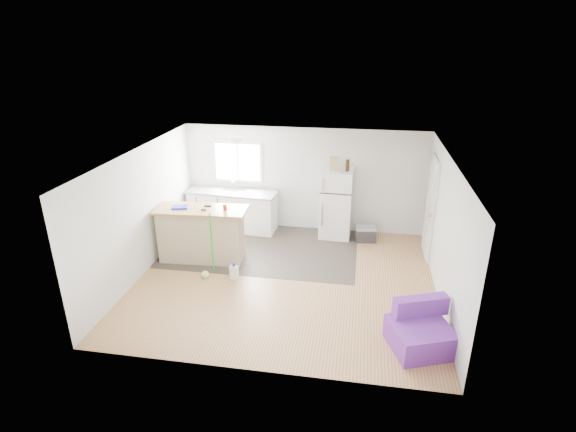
{
  "coord_description": "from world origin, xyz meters",
  "views": [
    {
      "loc": [
        1.26,
        -7.29,
        4.33
      ],
      "look_at": [
        -0.07,
        0.7,
        1.02
      ],
      "focal_mm": 28.0,
      "sensor_mm": 36.0,
      "label": 1
    }
  ],
  "objects_px": {
    "peninsula": "(201,234)",
    "cardboard_box": "(334,164)",
    "cooler": "(366,234)",
    "bottle_right": "(348,165)",
    "cleaner_jug": "(234,272)",
    "red_cup": "(225,207)",
    "purple_seat": "(420,332)",
    "mop": "(207,266)",
    "kitchen_cabinets": "(233,210)",
    "blue_tray": "(180,207)",
    "refrigerator": "(336,204)",
    "bottle_left": "(347,166)"
  },
  "relations": [
    {
      "from": "peninsula",
      "to": "refrigerator",
      "type": "distance_m",
      "value": 3.06
    },
    {
      "from": "red_cup",
      "to": "bottle_left",
      "type": "xyz_separation_m",
      "value": [
        2.28,
        1.52,
        0.52
      ]
    },
    {
      "from": "kitchen_cabinets",
      "to": "peninsula",
      "type": "xyz_separation_m",
      "value": [
        -0.18,
        -1.61,
        0.09
      ]
    },
    {
      "from": "kitchen_cabinets",
      "to": "cooler",
      "type": "xyz_separation_m",
      "value": [
        3.11,
        -0.19,
        -0.3
      ]
    },
    {
      "from": "cardboard_box",
      "to": "cooler",
      "type": "bearing_deg",
      "value": -7.58
    },
    {
      "from": "mop",
      "to": "cardboard_box",
      "type": "bearing_deg",
      "value": 25.67
    },
    {
      "from": "cleaner_jug",
      "to": "red_cup",
      "type": "height_order",
      "value": "red_cup"
    },
    {
      "from": "cooler",
      "to": "mop",
      "type": "bearing_deg",
      "value": -150.68
    },
    {
      "from": "cardboard_box",
      "to": "red_cup",
      "type": "bearing_deg",
      "value": -143.01
    },
    {
      "from": "cleaner_jug",
      "to": "bottle_right",
      "type": "height_order",
      "value": "bottle_right"
    },
    {
      "from": "cooler",
      "to": "cardboard_box",
      "type": "xyz_separation_m",
      "value": [
        -0.77,
        0.1,
        1.54
      ]
    },
    {
      "from": "bottle_left",
      "to": "cleaner_jug",
      "type": "bearing_deg",
      "value": -131.11
    },
    {
      "from": "blue_tray",
      "to": "bottle_right",
      "type": "bearing_deg",
      "value": 26.48
    },
    {
      "from": "purple_seat",
      "to": "mop",
      "type": "xyz_separation_m",
      "value": [
        -3.77,
        1.44,
        -0.02
      ]
    },
    {
      "from": "purple_seat",
      "to": "red_cup",
      "type": "bearing_deg",
      "value": 128.67
    },
    {
      "from": "red_cup",
      "to": "bottle_right",
      "type": "bearing_deg",
      "value": 34.24
    },
    {
      "from": "cooler",
      "to": "bottle_left",
      "type": "xyz_separation_m",
      "value": [
        -0.49,
        0.11,
        1.51
      ]
    },
    {
      "from": "refrigerator",
      "to": "blue_tray",
      "type": "height_order",
      "value": "refrigerator"
    },
    {
      "from": "peninsula",
      "to": "bottle_right",
      "type": "relative_size",
      "value": 7.39
    },
    {
      "from": "peninsula",
      "to": "mop",
      "type": "xyz_separation_m",
      "value": [
        0.33,
        -0.7,
        -0.33
      ]
    },
    {
      "from": "cooler",
      "to": "blue_tray",
      "type": "bearing_deg",
      "value": -164.9
    },
    {
      "from": "cooler",
      "to": "purple_seat",
      "type": "distance_m",
      "value": 3.66
    },
    {
      "from": "cardboard_box",
      "to": "bottle_left",
      "type": "xyz_separation_m",
      "value": [
        0.28,
        0.0,
        -0.02
      ]
    },
    {
      "from": "refrigerator",
      "to": "purple_seat",
      "type": "relative_size",
      "value": 1.48
    },
    {
      "from": "mop",
      "to": "bottle_right",
      "type": "height_order",
      "value": "bottle_right"
    },
    {
      "from": "cleaner_jug",
      "to": "cardboard_box",
      "type": "bearing_deg",
      "value": 59.91
    },
    {
      "from": "mop",
      "to": "blue_tray",
      "type": "relative_size",
      "value": 4.53
    },
    {
      "from": "purple_seat",
      "to": "red_cup",
      "type": "distance_m",
      "value": 4.28
    },
    {
      "from": "bottle_right",
      "to": "peninsula",
      "type": "bearing_deg",
      "value": -150.82
    },
    {
      "from": "purple_seat",
      "to": "mop",
      "type": "height_order",
      "value": "mop"
    },
    {
      "from": "kitchen_cabinets",
      "to": "mop",
      "type": "relative_size",
      "value": 1.57
    },
    {
      "from": "bottle_left",
      "to": "red_cup",
      "type": "bearing_deg",
      "value": -146.42
    },
    {
      "from": "mop",
      "to": "blue_tray",
      "type": "distance_m",
      "value": 1.34
    },
    {
      "from": "cooler",
      "to": "bottle_right",
      "type": "bearing_deg",
      "value": 156.35
    },
    {
      "from": "refrigerator",
      "to": "bottle_left",
      "type": "distance_m",
      "value": 0.93
    },
    {
      "from": "kitchen_cabinets",
      "to": "red_cup",
      "type": "height_order",
      "value": "red_cup"
    },
    {
      "from": "blue_tray",
      "to": "cardboard_box",
      "type": "xyz_separation_m",
      "value": [
        2.92,
        1.55,
        0.58
      ]
    },
    {
      "from": "blue_tray",
      "to": "cardboard_box",
      "type": "relative_size",
      "value": 1.0
    },
    {
      "from": "cleaner_jug",
      "to": "bottle_left",
      "type": "distance_m",
      "value": 3.34
    },
    {
      "from": "bottle_left",
      "to": "peninsula",
      "type": "bearing_deg",
      "value": -151.43
    },
    {
      "from": "peninsula",
      "to": "cardboard_box",
      "type": "relative_size",
      "value": 6.16
    },
    {
      "from": "peninsula",
      "to": "cardboard_box",
      "type": "bearing_deg",
      "value": 27.82
    },
    {
      "from": "peninsula",
      "to": "mop",
      "type": "distance_m",
      "value": 0.85
    },
    {
      "from": "blue_tray",
      "to": "bottle_left",
      "type": "distance_m",
      "value": 3.6
    },
    {
      "from": "blue_tray",
      "to": "peninsula",
      "type": "bearing_deg",
      "value": 3.89
    },
    {
      "from": "blue_tray",
      "to": "cardboard_box",
      "type": "bearing_deg",
      "value": 27.94
    },
    {
      "from": "mop",
      "to": "refrigerator",
      "type": "bearing_deg",
      "value": 25.67
    },
    {
      "from": "peninsula",
      "to": "red_cup",
      "type": "relative_size",
      "value": 15.39
    },
    {
      "from": "kitchen_cabinets",
      "to": "cardboard_box",
      "type": "xyz_separation_m",
      "value": [
        2.35,
        -0.09,
        1.24
      ]
    },
    {
      "from": "kitchen_cabinets",
      "to": "mop",
      "type": "height_order",
      "value": "mop"
    }
  ]
}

